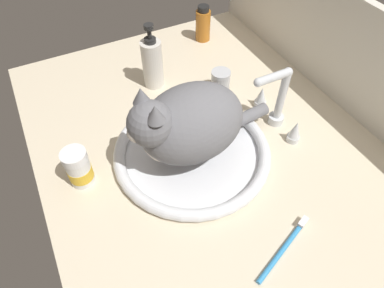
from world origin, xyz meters
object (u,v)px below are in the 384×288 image
(faucet, at_px, (277,104))
(toothbrush, at_px, (285,247))
(soap_pump_bottle, at_px, (152,63))
(amber_bottle, at_px, (203,24))
(metal_jar, at_px, (220,81))
(sink_basin, at_px, (192,151))
(pill_bottle, at_px, (79,168))
(cat, at_px, (186,124))

(faucet, distance_m, toothbrush, 0.35)
(soap_pump_bottle, xyz_separation_m, toothbrush, (0.59, 0.03, -0.07))
(amber_bottle, relative_size, toothbrush, 0.71)
(faucet, bearing_deg, toothbrush, -32.17)
(soap_pump_bottle, distance_m, metal_jar, 0.20)
(sink_basin, distance_m, pill_bottle, 0.26)
(cat, bearing_deg, soap_pump_bottle, 172.44)
(cat, height_order, toothbrush, cat)
(soap_pump_bottle, bearing_deg, pill_bottle, -48.57)
(cat, bearing_deg, toothbrush, 13.01)
(cat, xyz_separation_m, amber_bottle, (-0.44, 0.28, -0.06))
(sink_basin, distance_m, metal_jar, 0.25)
(faucet, distance_m, pill_bottle, 0.50)
(sink_basin, xyz_separation_m, soap_pump_bottle, (-0.29, 0.02, 0.06))
(sink_basin, bearing_deg, pill_bottle, -100.01)
(faucet, bearing_deg, pill_bottle, -95.21)
(amber_bottle, bearing_deg, toothbrush, -16.06)
(cat, height_order, amber_bottle, cat)
(faucet, distance_m, cat, 0.26)
(soap_pump_bottle, relative_size, amber_bottle, 1.61)
(cat, bearing_deg, faucet, 90.29)
(sink_basin, relative_size, soap_pump_bottle, 1.98)
(toothbrush, bearing_deg, faucet, 147.83)
(pill_bottle, relative_size, metal_jar, 1.48)
(cat, bearing_deg, pill_bottle, -100.89)
(faucet, xyz_separation_m, amber_bottle, (-0.44, 0.03, -0.01))
(amber_bottle, xyz_separation_m, pill_bottle, (0.40, -0.52, -0.01))
(amber_bottle, xyz_separation_m, metal_jar, (0.26, -0.08, -0.02))
(pill_bottle, bearing_deg, faucet, 84.79)
(sink_basin, distance_m, faucet, 0.25)
(amber_bottle, xyz_separation_m, toothbrush, (0.74, -0.21, -0.05))
(soap_pump_bottle, xyz_separation_m, metal_jar, (0.11, 0.16, -0.04))
(amber_bottle, relative_size, metal_jar, 1.79)
(amber_bottle, height_order, toothbrush, amber_bottle)
(sink_basin, relative_size, faucet, 2.13)
(pill_bottle, bearing_deg, sink_basin, 79.99)
(sink_basin, xyz_separation_m, metal_jar, (-0.18, 0.18, 0.02))
(sink_basin, height_order, toothbrush, sink_basin)
(faucet, height_order, soap_pump_bottle, soap_pump_bottle)
(faucet, relative_size, soap_pump_bottle, 0.93)
(pill_bottle, bearing_deg, amber_bottle, 127.19)
(soap_pump_bottle, distance_m, amber_bottle, 0.28)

